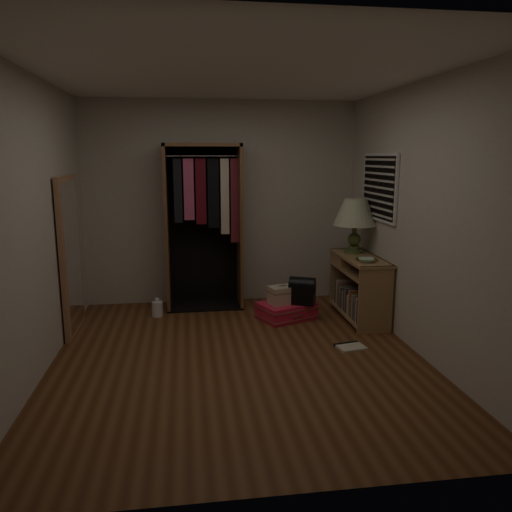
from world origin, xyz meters
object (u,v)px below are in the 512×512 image
(black_bag, at_px, (302,290))
(white_jug, at_px, (157,309))
(pink_suitcase, at_px, (286,310))
(table_lamp, at_px, (355,213))
(console_bookshelf, at_px, (358,285))
(open_wardrobe, at_px, (205,212))
(train_case, at_px, (282,295))
(floor_mirror, at_px, (71,256))

(black_bag, height_order, white_jug, black_bag)
(pink_suitcase, relative_size, table_lamp, 1.17)
(console_bookshelf, height_order, table_lamp, table_lamp)
(table_lamp, bearing_deg, console_bookshelf, -90.95)
(console_bookshelf, bearing_deg, black_bag, 179.56)
(open_wardrobe, distance_m, train_case, 1.42)
(console_bookshelf, distance_m, pink_suitcase, 0.90)
(table_lamp, bearing_deg, train_case, -169.94)
(open_wardrobe, height_order, black_bag, open_wardrobe)
(black_bag, distance_m, white_jug, 1.75)
(floor_mirror, height_order, pink_suitcase, floor_mirror)
(table_lamp, bearing_deg, floor_mirror, -175.71)
(floor_mirror, height_order, train_case, floor_mirror)
(floor_mirror, xyz_separation_m, white_jug, (0.87, 0.40, -0.76))
(pink_suitcase, bearing_deg, open_wardrobe, 121.31)
(floor_mirror, distance_m, white_jug, 1.22)
(console_bookshelf, distance_m, table_lamp, 0.86)
(pink_suitcase, height_order, black_bag, black_bag)
(floor_mirror, distance_m, pink_suitcase, 2.51)
(train_case, height_order, table_lamp, table_lamp)
(open_wardrobe, bearing_deg, black_bag, -33.99)
(train_case, relative_size, black_bag, 1.04)
(open_wardrobe, relative_size, table_lamp, 3.15)
(console_bookshelf, bearing_deg, open_wardrobe, 157.31)
(black_bag, relative_size, white_jug, 1.55)
(console_bookshelf, xyz_separation_m, train_case, (-0.91, 0.04, -0.09))
(console_bookshelf, relative_size, white_jug, 5.01)
(floor_mirror, bearing_deg, white_jug, 24.90)
(open_wardrobe, height_order, table_lamp, open_wardrobe)
(console_bookshelf, distance_m, white_jug, 2.42)
(console_bookshelf, relative_size, train_case, 3.11)
(table_lamp, relative_size, white_jug, 2.91)
(floor_mirror, bearing_deg, pink_suitcase, 2.51)
(open_wardrobe, bearing_deg, floor_mirror, -152.38)
(open_wardrobe, xyz_separation_m, black_bag, (1.08, -0.73, -0.85))
(train_case, bearing_deg, console_bookshelf, -21.01)
(floor_mirror, xyz_separation_m, black_bag, (2.56, 0.04, -0.49))
(black_bag, bearing_deg, open_wardrobe, 170.01)
(open_wardrobe, xyz_separation_m, white_jug, (-0.61, -0.37, -1.11))
(floor_mirror, height_order, table_lamp, floor_mirror)
(console_bookshelf, relative_size, black_bag, 3.23)
(console_bookshelf, relative_size, pink_suitcase, 1.47)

